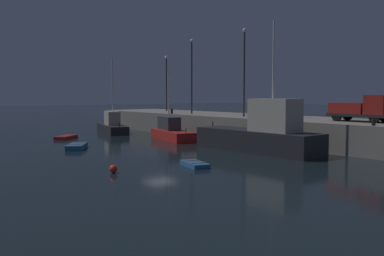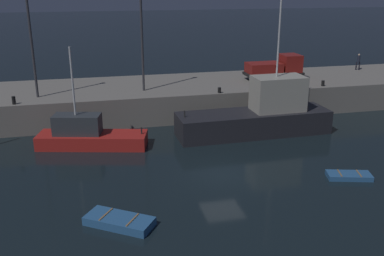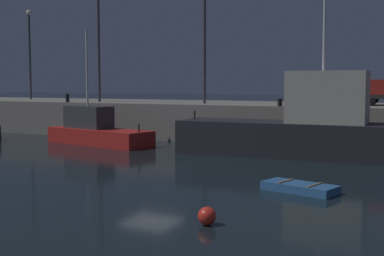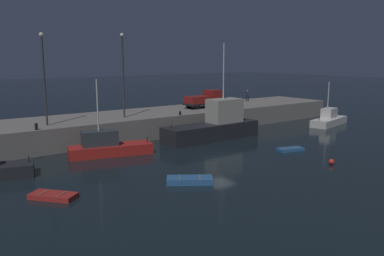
{
  "view_description": "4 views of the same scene",
  "coord_description": "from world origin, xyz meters",
  "views": [
    {
      "loc": [
        30.29,
        -20.46,
        4.86
      ],
      "look_at": [
        -1.45,
        4.56,
        1.75
      ],
      "focal_mm": 40.95,
      "sensor_mm": 36.0,
      "label": 1
    },
    {
      "loc": [
        -7.54,
        -23.7,
        11.47
      ],
      "look_at": [
        -0.8,
        5.02,
        1.5
      ],
      "focal_mm": 40.84,
      "sensor_mm": 36.0,
      "label": 2
    },
    {
      "loc": [
        11.9,
        -20.55,
        3.85
      ],
      "look_at": [
        -1.17,
        6.78,
        1.3
      ],
      "focal_mm": 49.14,
      "sensor_mm": 36.0,
      "label": 3
    },
    {
      "loc": [
        -23.04,
        -26.93,
        9.14
      ],
      "look_at": [
        1.11,
        5.88,
        1.82
      ],
      "focal_mm": 36.48,
      "sensor_mm": 36.0,
      "label": 4
    }
  ],
  "objects": [
    {
      "name": "dinghy_orange_near",
      "position": [
        7.4,
        -2.18,
        0.15
      ],
      "size": [
        2.84,
        1.81,
        0.34
      ],
      "color": "#2D6099",
      "rests_on": "ground"
    },
    {
      "name": "utility_truck",
      "position": [
        9.7,
        14.68,
        3.63
      ],
      "size": [
        5.55,
        2.15,
        2.32
      ],
      "color": "black",
      "rests_on": "pier_quay"
    },
    {
      "name": "dockworker",
      "position": [
        20.12,
        17.05,
        3.45
      ],
      "size": [
        0.44,
        0.38,
        1.7
      ],
      "color": "black",
      "rests_on": "pier_quay"
    },
    {
      "name": "rowboat_white_mid",
      "position": [
        -6.71,
        -4.46,
        0.22
      ],
      "size": [
        3.6,
        3.06,
        0.47
      ],
      "color": "#2D6099",
      "rests_on": "ground"
    },
    {
      "name": "pier_quay",
      "position": [
        0.0,
        14.93,
        1.24
      ],
      "size": [
        60.8,
        9.14,
        2.48
      ],
      "color": "gray",
      "rests_on": "ground"
    },
    {
      "name": "fishing_boat_white",
      "position": [
        23.77,
        4.69,
        0.77
      ],
      "size": [
        7.78,
        3.83,
        6.0
      ],
      "color": "silver",
      "rests_on": "ground"
    },
    {
      "name": "bollard_west",
      "position": [
        2.91,
        10.7,
        2.72
      ],
      "size": [
        0.28,
        0.28,
        0.47
      ],
      "primitive_type": "cylinder",
      "color": "black",
      "rests_on": "pier_quay"
    },
    {
      "name": "lamp_post_east",
      "position": [
        -11.9,
        12.75,
        7.73
      ],
      "size": [
        0.44,
        0.44,
        9.1
      ],
      "color": "#38383D",
      "rests_on": "pier_quay"
    },
    {
      "name": "bollard_central",
      "position": [
        12.73,
        11.05,
        2.73
      ],
      "size": [
        0.28,
        0.28,
        0.49
      ],
      "primitive_type": "cylinder",
      "color": "black",
      "rests_on": "pier_quay"
    },
    {
      "name": "dinghy_red_small",
      "position": [
        -15.88,
        -1.72,
        0.17
      ],
      "size": [
        2.96,
        3.2,
        0.38
      ],
      "color": "#B22823",
      "rests_on": "ground"
    },
    {
      "name": "fishing_boat_blue",
      "position": [
        5.07,
        6.84,
        1.51
      ],
      "size": [
        12.1,
        3.42,
        10.8
      ],
      "color": "#232328",
      "rests_on": "ground"
    },
    {
      "name": "bollard_east",
      "position": [
        -13.45,
        10.86,
        2.79
      ],
      "size": [
        0.28,
        0.28,
        0.62
      ],
      "primitive_type": "cylinder",
      "color": "black",
      "rests_on": "pier_quay"
    },
    {
      "name": "mooring_buoy_near",
      "position": [
        6.2,
        -7.69,
        0.26
      ],
      "size": [
        0.51,
        0.51,
        0.51
      ],
      "primitive_type": "sphere",
      "color": "red",
      "rests_on": "ground"
    },
    {
      "name": "fishing_boat_grey",
      "position": [
        -8.07,
        6.95,
        0.86
      ],
      "size": [
        8.11,
        4.04,
        7.24
      ],
      "color": "red",
      "rests_on": "ground"
    },
    {
      "name": "lamp_post_central",
      "position": [
        -3.19,
        13.04,
        7.87
      ],
      "size": [
        0.44,
        0.44,
        9.38
      ],
      "color": "#38383D",
      "rests_on": "pier_quay"
    },
    {
      "name": "ground_plane",
      "position": [
        0.0,
        0.0,
        0.0
      ],
      "size": [
        320.0,
        320.0,
        0.0
      ],
      "primitive_type": "plane",
      "color": "black"
    }
  ]
}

